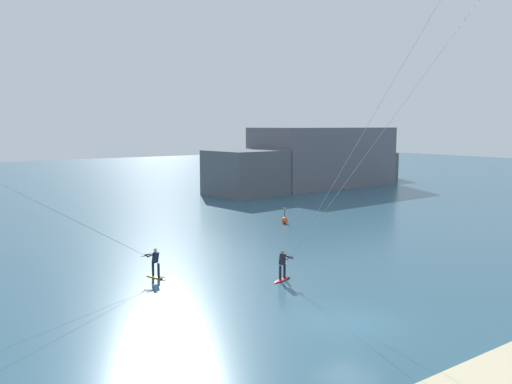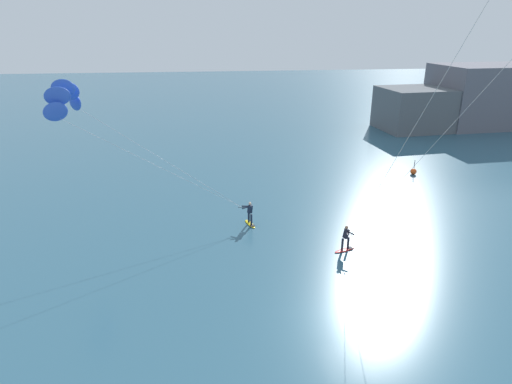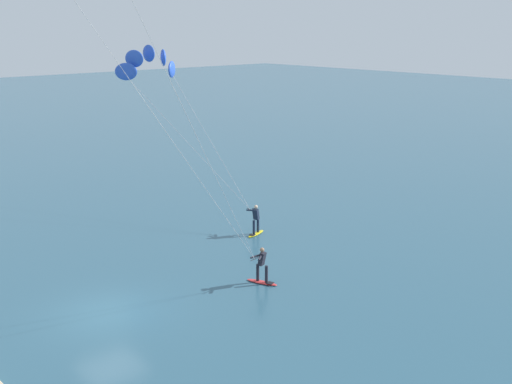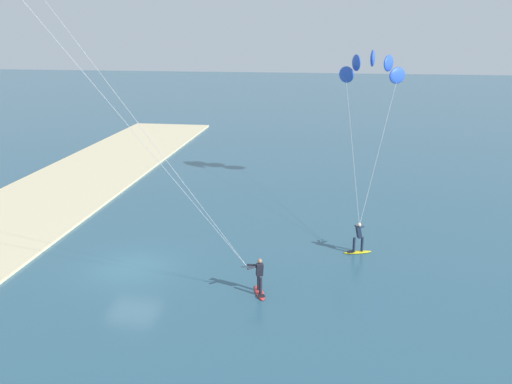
% 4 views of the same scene
% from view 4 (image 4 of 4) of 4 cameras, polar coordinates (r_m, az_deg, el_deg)
% --- Properties ---
extents(ground_plane, '(240.00, 240.00, 0.00)m').
position_cam_4_polar(ground_plane, '(28.59, -12.63, -7.54)').
color(ground_plane, '#2D566B').
extents(kitesurfer_mid_water, '(12.50, 4.63, 9.96)m').
position_cam_4_polar(kitesurfer_mid_water, '(38.69, 11.73, 11.76)').
color(kitesurfer_mid_water, yellow).
rests_on(kitesurfer_mid_water, ground).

